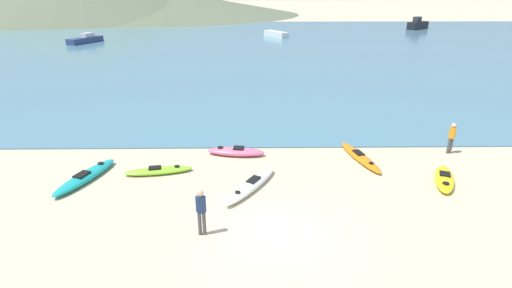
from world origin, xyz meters
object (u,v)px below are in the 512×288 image
Objects in this scene: moored_boat_0 at (276,34)px; moored_boat_1 at (85,40)px; kayak_on_sand_1 at (360,157)px; person_near_waterline at (452,136)px; kayak_on_sand_0 at (251,185)px; kayak_on_sand_2 at (444,179)px; kayak_on_sand_3 at (85,176)px; kayak_on_sand_4 at (159,171)px; moored_boat_2 at (418,25)px; person_near_foreground at (201,209)px; kayak_on_sand_5 at (236,152)px.

moored_boat_1 is at bearing -166.15° from moored_boat_0.
person_near_waterline is (4.40, 0.67, 0.74)m from kayak_on_sand_1.
kayak_on_sand_2 is (7.82, 0.50, -0.02)m from kayak_on_sand_0.
kayak_on_sand_3 is 2.39× the size of person_near_waterline.
person_near_waterline reaches higher than kayak_on_sand_4.
kayak_on_sand_0 is at bearing -150.92° from kayak_on_sand_1.
kayak_on_sand_4 is at bearing 11.55° from kayak_on_sand_3.
kayak_on_sand_4 is 0.55× the size of moored_boat_1.
kayak_on_sand_4 is 0.62× the size of moored_boat_2.
moored_boat_1 is (-27.19, 38.82, 0.38)m from kayak_on_sand_1.
person_near_foreground is at bearing -138.55° from kayak_on_sand_1.
kayak_on_sand_1 is 2.38× the size of person_near_waterline.
person_near_foreground is 1.07× the size of person_near_waterline.
person_near_waterline is (16.13, 2.57, 0.70)m from kayak_on_sand_3.
person_near_waterline is at bearing 62.06° from kayak_on_sand_2.
kayak_on_sand_0 reaches higher than kayak_on_sand_4.
kayak_on_sand_2 is 0.75× the size of kayak_on_sand_3.
person_near_waterline is at bearing 8.54° from kayak_on_sand_4.
kayak_on_sand_0 is at bearing -78.13° from kayak_on_sand_5.
moored_boat_2 is at bearing 61.37° from kayak_on_sand_5.
kayak_on_sand_2 is at bearing -4.57° from kayak_on_sand_4.
person_near_waterline is 0.32× the size of moored_boat_0.
moored_boat_1 is at bearing 119.36° from kayak_on_sand_5.
kayak_on_sand_1 is at bearing -5.82° from kayak_on_sand_5.
moored_boat_1 reaches higher than kayak_on_sand_2.
moored_boat_0 is 26.90m from moored_boat_1.
kayak_on_sand_2 is at bearing -38.55° from kayak_on_sand_1.
kayak_on_sand_5 is (6.05, 2.49, 0.01)m from kayak_on_sand_3.
kayak_on_sand_0 is 2.22× the size of person_near_waterline.
moored_boat_2 is at bearing 63.31° from kayak_on_sand_0.
moored_boat_0 is at bearing -157.40° from moored_boat_2.
person_near_foreground reaches higher than kayak_on_sand_4.
person_near_foreground is at bearing -62.26° from kayak_on_sand_4.
person_near_foreground is 12.70m from person_near_waterline.
kayak_on_sand_1 is 1.30× the size of kayak_on_sand_5.
kayak_on_sand_3 is 16.35m from person_near_waterline.
person_near_foreground is at bearing -65.16° from moored_boat_1.
kayak_on_sand_1 is 0.99× the size of kayak_on_sand_3.
kayak_on_sand_0 is 0.70× the size of moored_boat_0.
kayak_on_sand_1 is 0.75× the size of moored_boat_0.
kayak_on_sand_1 is at bearing 141.45° from kayak_on_sand_2.
person_near_waterline is at bearing 9.07° from kayak_on_sand_3.
moored_boat_0 reaches higher than kayak_on_sand_0.
kayak_on_sand_4 is at bearing -171.46° from person_near_waterline.
kayak_on_sand_2 is at bearing 20.55° from person_near_foreground.
moored_boat_0 is (-1.07, 45.26, 0.33)m from kayak_on_sand_1.
kayak_on_sand_0 is 1.21× the size of kayak_on_sand_5.
kayak_on_sand_4 is (-3.91, 1.44, -0.03)m from kayak_on_sand_0.
moored_boat_1 is (-26.12, -6.44, 0.05)m from moored_boat_0.
kayak_on_sand_0 is 1.24× the size of kayak_on_sand_2.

